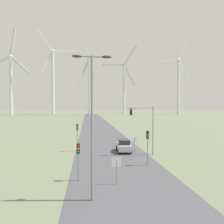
{
  "coord_description": "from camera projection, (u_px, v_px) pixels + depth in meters",
  "views": [
    {
      "loc": [
        -3.33,
        -7.44,
        6.76
      ],
      "look_at": [
        0.0,
        21.49,
        5.89
      ],
      "focal_mm": 35.0,
      "sensor_mm": 36.0,
      "label": 1
    }
  ],
  "objects": [
    {
      "name": "traffic_light_mast_overhead",
      "position": [
        145.0,
        121.0,
        29.54
      ],
      "size": [
        3.67,
        0.35,
        6.69
      ],
      "color": "gray",
      "rests_on": "ground"
    },
    {
      "name": "wind_turbine_far_right",
      "position": [
        178.0,
        81.0,
        168.2
      ],
      "size": [
        27.73,
        4.92,
        57.61
      ],
      "color": "silver",
      "rests_on": "ground"
    },
    {
      "name": "road_surface",
      "position": [
        100.0,
        132.0,
        55.64
      ],
      "size": [
        10.0,
        240.0,
        0.01
      ],
      "color": "#47474C",
      "rests_on": "ground"
    },
    {
      "name": "streetlamp",
      "position": [
        92.0,
        111.0,
        15.34
      ],
      "size": [
        2.78,
        0.32,
        10.28
      ],
      "color": "gray",
      "rests_on": "ground"
    },
    {
      "name": "wind_turbine_far_left",
      "position": [
        11.0,
        78.0,
        160.48
      ],
      "size": [
        33.65,
        13.72,
        63.33
      ],
      "color": "silver",
      "rests_on": "ground"
    },
    {
      "name": "car_approaching",
      "position": [
        124.0,
        146.0,
        31.81
      ],
      "size": [
        2.02,
        4.19,
        1.83
      ],
      "color": "#B7BCC1",
      "rests_on": "ground"
    },
    {
      "name": "traffic_light_post_near_right",
      "position": [
        148.0,
        140.0,
        24.49
      ],
      "size": [
        0.28,
        0.34,
        3.92
      ],
      "color": "gray",
      "rests_on": "ground"
    },
    {
      "name": "wind_turbine_left",
      "position": [
        53.0,
        76.0,
        162.75
      ],
      "size": [
        30.55,
        6.9,
        63.58
      ],
      "color": "silver",
      "rests_on": "ground"
    },
    {
      "name": "stop_sign_far",
      "position": [
        134.0,
        142.0,
        31.07
      ],
      "size": [
        0.81,
        0.07,
        2.31
      ],
      "color": "gray",
      "rests_on": "ground"
    },
    {
      "name": "traffic_light_post_near_left",
      "position": [
        78.0,
        153.0,
        19.47
      ],
      "size": [
        0.28,
        0.33,
        3.37
      ],
      "color": "gray",
      "rests_on": "ground"
    },
    {
      "name": "wind_turbine_right",
      "position": [
        124.0,
        83.0,
        176.83
      ],
      "size": [
        27.85,
        9.06,
        55.28
      ],
      "color": "silver",
      "rests_on": "ground"
    },
    {
      "name": "traffic_light_post_mid_left",
      "position": [
        77.0,
        131.0,
        31.9
      ],
      "size": [
        0.28,
        0.34,
        4.06
      ],
      "color": "gray",
      "rests_on": "ground"
    },
    {
      "name": "wind_turbine_center",
      "position": [
        89.0,
        78.0,
        152.33
      ],
      "size": [
        38.64,
        3.25,
        59.16
      ],
      "color": "silver",
      "rests_on": "ground"
    },
    {
      "name": "stop_sign_near",
      "position": [
        116.0,
        166.0,
        18.63
      ],
      "size": [
        0.81,
        0.07,
        2.31
      ],
      "color": "gray",
      "rests_on": "ground"
    }
  ]
}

